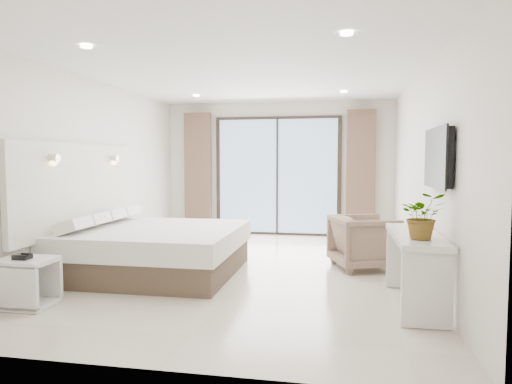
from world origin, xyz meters
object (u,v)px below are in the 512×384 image
at_px(bed, 154,249).
at_px(console_desk, 415,253).
at_px(armchair, 364,239).
at_px(nightstand, 26,282).

relative_size(bed, console_desk, 1.49).
bearing_deg(armchair, bed, 85.73).
bearing_deg(bed, armchair, 15.47).
height_order(bed, armchair, armchair).
bearing_deg(bed, nightstand, -115.31).
xyz_separation_m(console_desk, armchair, (-0.44, 1.60, -0.14)).
bearing_deg(nightstand, armchair, 33.45).
distance_m(bed, armchair, 2.91).
bearing_deg(nightstand, console_desk, 10.60).
bearing_deg(console_desk, bed, 165.72).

